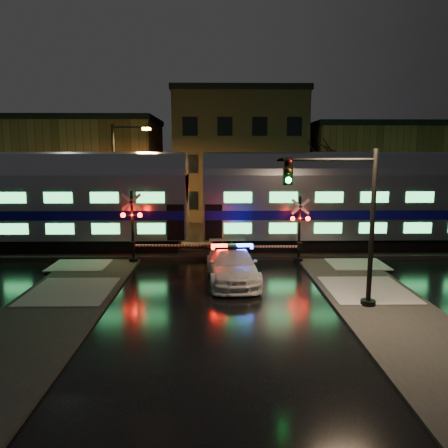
% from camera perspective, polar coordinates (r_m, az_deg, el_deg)
% --- Properties ---
extents(ground, '(120.00, 120.00, 0.00)m').
position_cam_1_polar(ground, '(22.24, -0.63, -6.63)').
color(ground, black).
rests_on(ground, ground).
extents(ballast, '(90.00, 4.20, 0.24)m').
position_cam_1_polar(ballast, '(27.06, -0.69, -3.52)').
color(ballast, black).
rests_on(ballast, ground).
extents(sidewalk_left, '(4.00, 20.00, 0.12)m').
position_cam_1_polar(sidewalk_left, '(17.71, -22.50, -11.31)').
color(sidewalk_left, '#2D2D2D').
rests_on(sidewalk_left, ground).
extents(sidewalk_right, '(4.00, 20.00, 0.12)m').
position_cam_1_polar(sidewalk_right, '(17.79, 21.34, -11.16)').
color(sidewalk_right, '#2D2D2D').
rests_on(sidewalk_right, ground).
extents(building_left, '(14.00, 10.00, 9.00)m').
position_cam_1_polar(building_left, '(45.30, -17.59, 6.75)').
color(building_left, brown).
rests_on(building_left, ground).
extents(building_mid, '(12.00, 11.00, 11.50)m').
position_cam_1_polar(building_mid, '(43.95, 1.83, 8.73)').
color(building_mid, brown).
rests_on(building_mid, ground).
extents(building_right, '(12.00, 10.00, 8.50)m').
position_cam_1_polar(building_right, '(45.99, 18.36, 6.43)').
color(building_right, brown).
rests_on(building_right, ground).
extents(train, '(51.00, 3.12, 5.92)m').
position_cam_1_polar(train, '(26.56, -3.73, 3.37)').
color(train, black).
rests_on(train, ballast).
extents(police_car, '(2.65, 5.73, 1.80)m').
position_cam_1_polar(police_car, '(20.93, 1.05, -5.32)').
color(police_car, white).
rests_on(police_car, ground).
extents(crossing_signal_right, '(5.30, 0.63, 3.75)m').
position_cam_1_polar(crossing_signal_right, '(24.49, 9.00, -1.57)').
color(crossing_signal_right, black).
rests_on(crossing_signal_right, ground).
extents(crossing_signal_left, '(5.75, 0.65, 4.07)m').
position_cam_1_polar(crossing_signal_left, '(24.49, -11.05, -1.29)').
color(crossing_signal_left, black).
rests_on(crossing_signal_left, ground).
extents(traffic_light, '(4.04, 0.72, 6.25)m').
position_cam_1_polar(traffic_light, '(17.42, 15.80, -0.19)').
color(traffic_light, black).
rests_on(traffic_light, ground).
extents(streetlight, '(2.69, 0.28, 8.04)m').
position_cam_1_polar(streetlight, '(31.19, -13.66, 6.29)').
color(streetlight, black).
rests_on(streetlight, ground).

